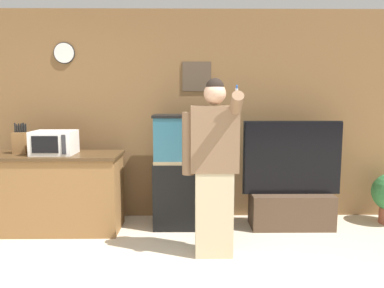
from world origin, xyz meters
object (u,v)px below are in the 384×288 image
(knife_block, at_px, (20,142))
(aquarium_on_stand, at_px, (188,171))
(person_standing, at_px, (213,165))
(microwave, at_px, (54,143))
(counter_island, at_px, (53,192))
(tv_on_stand, at_px, (291,197))

(knife_block, height_order, aquarium_on_stand, aquarium_on_stand)
(person_standing, bearing_deg, microwave, 158.32)
(microwave, relative_size, knife_block, 1.31)
(aquarium_on_stand, xyz_separation_m, person_standing, (0.24, -0.85, 0.23))
(counter_island, distance_m, person_standing, 1.98)
(tv_on_stand, bearing_deg, knife_block, -179.32)
(microwave, height_order, aquarium_on_stand, aquarium_on_stand)
(knife_block, bearing_deg, person_standing, -19.16)
(counter_island, distance_m, tv_on_stand, 2.77)
(knife_block, xyz_separation_m, person_standing, (2.15, -0.75, -0.13))
(aquarium_on_stand, bearing_deg, microwave, -174.08)
(microwave, distance_m, knife_block, 0.41)
(microwave, bearing_deg, counter_island, 149.63)
(microwave, xyz_separation_m, aquarium_on_stand, (1.51, 0.16, -0.36))
(person_standing, bearing_deg, tv_on_stand, 38.77)
(knife_block, relative_size, tv_on_stand, 0.28)
(aquarium_on_stand, xyz_separation_m, tv_on_stand, (1.21, -0.07, -0.30))
(aquarium_on_stand, height_order, person_standing, person_standing)
(counter_island, bearing_deg, aquarium_on_stand, 4.76)
(knife_block, xyz_separation_m, aquarium_on_stand, (1.91, 0.10, -0.36))
(tv_on_stand, distance_m, person_standing, 1.36)
(counter_island, bearing_deg, microwave, -30.37)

